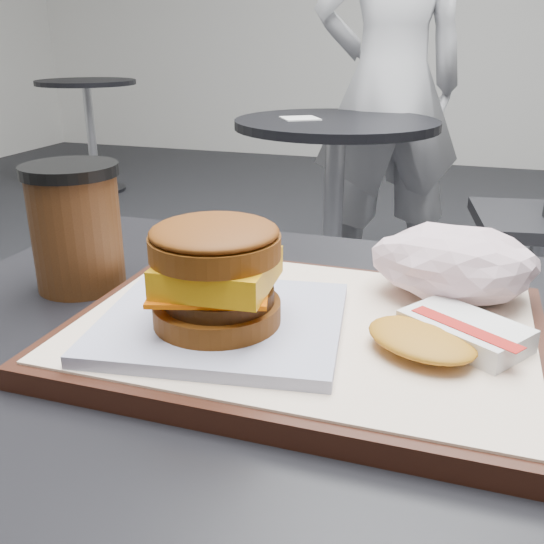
{
  "coord_description": "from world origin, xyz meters",
  "views": [
    {
      "loc": [
        0.1,
        -0.43,
        1.01
      ],
      "look_at": [
        -0.04,
        -0.0,
        0.83
      ],
      "focal_mm": 40.0,
      "sensor_mm": 36.0,
      "label": 1
    }
  ],
  "objects_px": {
    "serving_tray": "(304,332)",
    "patron": "(390,85)",
    "coffee_cup": "(76,222)",
    "neighbor_table": "(334,177)",
    "hash_brown": "(445,334)",
    "customer_table": "(315,527)",
    "breakfast_sandwich": "(218,285)",
    "crumpled_wrapper": "(454,263)"
  },
  "relations": [
    {
      "from": "breakfast_sandwich",
      "to": "neighbor_table",
      "type": "height_order",
      "value": "breakfast_sandwich"
    },
    {
      "from": "coffee_cup",
      "to": "hash_brown",
      "type": "bearing_deg",
      "value": -9.43
    },
    {
      "from": "customer_table",
      "to": "patron",
      "type": "height_order",
      "value": "patron"
    },
    {
      "from": "serving_tray",
      "to": "coffee_cup",
      "type": "xyz_separation_m",
      "value": [
        -0.25,
        0.05,
        0.06
      ]
    },
    {
      "from": "coffee_cup",
      "to": "neighbor_table",
      "type": "xyz_separation_m",
      "value": [
        -0.08,
        1.59,
        -0.29
      ]
    },
    {
      "from": "serving_tray",
      "to": "breakfast_sandwich",
      "type": "relative_size",
      "value": 1.79
    },
    {
      "from": "customer_table",
      "to": "patron",
      "type": "distance_m",
      "value": 2.08
    },
    {
      "from": "neighbor_table",
      "to": "patron",
      "type": "xyz_separation_m",
      "value": [
        0.12,
        0.4,
        0.29
      ]
    },
    {
      "from": "breakfast_sandwich",
      "to": "coffee_cup",
      "type": "xyz_separation_m",
      "value": [
        -0.19,
        0.09,
        0.01
      ]
    },
    {
      "from": "breakfast_sandwich",
      "to": "serving_tray",
      "type": "bearing_deg",
      "value": 32.97
    },
    {
      "from": "breakfast_sandwich",
      "to": "hash_brown",
      "type": "height_order",
      "value": "breakfast_sandwich"
    },
    {
      "from": "serving_tray",
      "to": "crumpled_wrapper",
      "type": "height_order",
      "value": "crumpled_wrapper"
    },
    {
      "from": "serving_tray",
      "to": "crumpled_wrapper",
      "type": "distance_m",
      "value": 0.15
    },
    {
      "from": "hash_brown",
      "to": "coffee_cup",
      "type": "relative_size",
      "value": 1.08
    },
    {
      "from": "customer_table",
      "to": "crumpled_wrapper",
      "type": "distance_m",
      "value": 0.27
    },
    {
      "from": "coffee_cup",
      "to": "patron",
      "type": "distance_m",
      "value": 1.99
    },
    {
      "from": "serving_tray",
      "to": "patron",
      "type": "height_order",
      "value": "patron"
    },
    {
      "from": "serving_tray",
      "to": "patron",
      "type": "bearing_deg",
      "value": 95.94
    },
    {
      "from": "breakfast_sandwich",
      "to": "coffee_cup",
      "type": "relative_size",
      "value": 1.69
    },
    {
      "from": "customer_table",
      "to": "neighbor_table",
      "type": "bearing_deg",
      "value": 101.98
    },
    {
      "from": "crumpled_wrapper",
      "to": "breakfast_sandwich",
      "type": "bearing_deg",
      "value": -142.67
    },
    {
      "from": "customer_table",
      "to": "serving_tray",
      "type": "distance_m",
      "value": 0.2
    },
    {
      "from": "serving_tray",
      "to": "patron",
      "type": "xyz_separation_m",
      "value": [
        -0.21,
        2.04,
        0.06
      ]
    },
    {
      "from": "patron",
      "to": "coffee_cup",
      "type": "bearing_deg",
      "value": 64.01
    },
    {
      "from": "serving_tray",
      "to": "hash_brown",
      "type": "height_order",
      "value": "hash_brown"
    },
    {
      "from": "breakfast_sandwich",
      "to": "patron",
      "type": "relative_size",
      "value": 0.13
    },
    {
      "from": "coffee_cup",
      "to": "neighbor_table",
      "type": "distance_m",
      "value": 1.62
    },
    {
      "from": "customer_table",
      "to": "coffee_cup",
      "type": "bearing_deg",
      "value": 167.75
    },
    {
      "from": "customer_table",
      "to": "serving_tray",
      "type": "height_order",
      "value": "serving_tray"
    },
    {
      "from": "hash_brown",
      "to": "patron",
      "type": "distance_m",
      "value": 2.08
    },
    {
      "from": "crumpled_wrapper",
      "to": "serving_tray",
      "type": "bearing_deg",
      "value": -140.54
    },
    {
      "from": "hash_brown",
      "to": "crumpled_wrapper",
      "type": "xyz_separation_m",
      "value": [
        -0.0,
        0.1,
        0.02
      ]
    },
    {
      "from": "hash_brown",
      "to": "breakfast_sandwich",
      "type": "bearing_deg",
      "value": -170.65
    },
    {
      "from": "coffee_cup",
      "to": "breakfast_sandwich",
      "type": "bearing_deg",
      "value": -24.97
    },
    {
      "from": "crumpled_wrapper",
      "to": "coffee_cup",
      "type": "bearing_deg",
      "value": -173.29
    },
    {
      "from": "crumpled_wrapper",
      "to": "patron",
      "type": "height_order",
      "value": "patron"
    },
    {
      "from": "customer_table",
      "to": "hash_brown",
      "type": "height_order",
      "value": "hash_brown"
    },
    {
      "from": "customer_table",
      "to": "hash_brown",
      "type": "bearing_deg",
      "value": -1.37
    },
    {
      "from": "customer_table",
      "to": "coffee_cup",
      "type": "distance_m",
      "value": 0.37
    },
    {
      "from": "customer_table",
      "to": "neighbor_table",
      "type": "height_order",
      "value": "customer_table"
    },
    {
      "from": "patron",
      "to": "neighbor_table",
      "type": "bearing_deg",
      "value": 48.27
    },
    {
      "from": "serving_tray",
      "to": "neighbor_table",
      "type": "height_order",
      "value": "serving_tray"
    }
  ]
}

